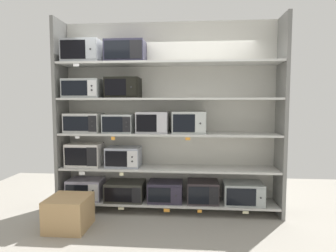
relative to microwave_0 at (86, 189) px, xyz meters
The scene contains 36 objects.
ground 1.62m from the microwave_0, 38.75° to the right, with size 7.11×6.00×0.02m, color gray.
back_panel 1.67m from the microwave_0, 11.21° to the left, with size 3.31×0.04×2.79m, color beige.
upright_left 1.14m from the microwave_0, behind, with size 0.05×0.44×2.79m, color slate.
upright_right 3.03m from the microwave_0, ahead, with size 0.05×0.44×2.79m, color slate.
shelf_0 1.25m from the microwave_0, ahead, with size 3.11×0.44×0.03m, color beige.
microwave_0 is the anchor object (origin of this frame).
microwave_1 0.61m from the microwave_0, ahead, with size 0.55×0.41×0.27m.
microwave_2 1.20m from the microwave_0, ahead, with size 0.50×0.38×0.29m.
microwave_3 1.75m from the microwave_0, ahead, with size 0.44×0.38×0.31m.
microwave_4 2.32m from the microwave_0, ahead, with size 0.56×0.40×0.30m.
price_tag_0 0.31m from the microwave_0, 93.18° to the right, with size 0.07×0.00×0.05m, color white.
price_tag_1 0.66m from the microwave_0, 20.50° to the right, with size 0.08×0.00×0.03m, color beige.
price_tag_2 1.27m from the microwave_0, 10.18° to the right, with size 0.08×0.00×0.05m, color orange.
price_tag_3 1.72m from the microwave_0, ahead, with size 0.06×0.00×0.04m, color orange.
price_tag_4 2.34m from the microwave_0, ahead, with size 0.08×0.00×0.04m, color beige.
shelf_1 1.29m from the microwave_0, ahead, with size 3.11×0.44×0.03m, color beige.
microwave_5 0.52m from the microwave_0, behind, with size 0.50×0.34×0.33m.
microwave_6 0.77m from the microwave_0, ahead, with size 0.49×0.34×0.29m.
price_tag_5 0.37m from the microwave_0, 80.39° to the right, with size 0.09×0.00×0.05m, color white.
price_tag_6 0.71m from the microwave_0, 20.08° to the right, with size 0.06×0.00×0.05m, color beige.
shelf_2 1.50m from the microwave_0, ahead, with size 3.11×0.44×0.03m, color beige.
microwave_7 0.99m from the microwave_0, 27.64° to the right, with size 0.51×0.37×0.28m.
microwave_8 1.12m from the microwave_0, ahead, with size 0.42×0.39×0.27m.
microwave_9 1.44m from the microwave_0, ahead, with size 0.45×0.39×0.30m.
microwave_10 1.84m from the microwave_0, ahead, with size 0.47×0.38×0.31m.
price_tag_7 0.84m from the microwave_0, 94.30° to the right, with size 0.06×0.00×0.03m, color white.
price_tag_8 0.96m from the microwave_0, 24.12° to the right, with size 0.05×0.00×0.05m, color orange.
price_tag_9 1.74m from the microwave_0, ahead, with size 0.07×0.00×0.04m, color orange.
shelf_3 1.83m from the microwave_0, ahead, with size 3.11×0.44×0.03m, color beige.
microwave_11 1.49m from the microwave_0, ahead, with size 0.53×0.42×0.27m.
microwave_12 1.62m from the microwave_0, ahead, with size 0.47×0.39×0.29m.
shelf_4 2.22m from the microwave_0, ahead, with size 3.11×0.44×0.03m, color beige.
microwave_13 2.02m from the microwave_0, ahead, with size 0.53×0.42×0.32m.
microwave_14 2.11m from the microwave_0, ahead, with size 0.55×0.38×0.31m.
price_tag_10 1.82m from the microwave_0, 91.51° to the right, with size 0.08×0.00×0.04m, color white.
shipping_carton 0.68m from the microwave_0, 87.06° to the right, with size 0.50×0.50×0.41m, color tan.
Camera 1 is at (0.33, -4.03, 1.59)m, focal length 30.17 mm.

